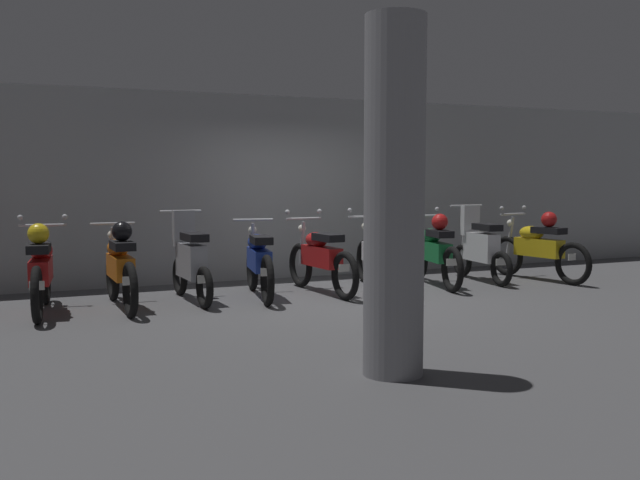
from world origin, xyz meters
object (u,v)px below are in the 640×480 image
at_px(motorbike_slot_1, 120,266).
at_px(motorbike_slot_2, 190,261).
at_px(motorbike_slot_3, 259,261).
at_px(motorbike_slot_0, 41,269).
at_px(motorbike_slot_6, 434,250).
at_px(motorbike_slot_4, 321,258).
at_px(motorbike_slot_5, 376,255).
at_px(motorbike_slot_7, 480,247).
at_px(motorbike_slot_8, 538,247).
at_px(support_pillar, 394,198).

xyz_separation_m(motorbike_slot_1, motorbike_slot_2, (0.91, 0.16, -0.00)).
relative_size(motorbike_slot_1, motorbike_slot_3, 1.01).
distance_m(motorbike_slot_0, motorbike_slot_6, 5.45).
bearing_deg(motorbike_slot_1, motorbike_slot_4, 1.95).
height_order(motorbike_slot_0, motorbike_slot_5, same).
bearing_deg(motorbike_slot_2, motorbike_slot_0, -176.02).
bearing_deg(motorbike_slot_2, motorbike_slot_6, -1.76).
xyz_separation_m(motorbike_slot_0, motorbike_slot_7, (6.36, 0.14, -0.00)).
bearing_deg(motorbike_slot_2, motorbike_slot_7, 0.18).
xyz_separation_m(motorbike_slot_3, motorbike_slot_4, (0.90, -0.00, 0.00)).
bearing_deg(motorbike_slot_4, motorbike_slot_6, -1.50).
relative_size(motorbike_slot_3, motorbike_slot_8, 1.00).
bearing_deg(motorbike_slot_3, motorbike_slot_1, -177.04).
bearing_deg(motorbike_slot_1, motorbike_slot_0, 178.07).
height_order(motorbike_slot_6, support_pillar, support_pillar).
height_order(motorbike_slot_4, motorbike_slot_8, same).
bearing_deg(motorbike_slot_0, motorbike_slot_2, 3.98).
distance_m(motorbike_slot_0, motorbike_slot_7, 6.36).
relative_size(motorbike_slot_1, support_pillar, 0.68).
bearing_deg(motorbike_slot_0, motorbike_slot_8, -1.09).
bearing_deg(motorbike_slot_8, motorbike_slot_1, 179.03).
bearing_deg(motorbike_slot_8, motorbike_slot_4, 176.84).
bearing_deg(motorbike_slot_5, motorbike_slot_4, -174.95).
bearing_deg(motorbike_slot_7, motorbike_slot_5, 179.93).
height_order(motorbike_slot_5, support_pillar, support_pillar).
xyz_separation_m(motorbike_slot_4, motorbike_slot_5, (0.92, 0.08, 0.00)).
relative_size(motorbike_slot_6, support_pillar, 0.67).
xyz_separation_m(motorbike_slot_1, motorbike_slot_5, (3.64, 0.17, -0.03)).
distance_m(motorbike_slot_2, motorbike_slot_8, 5.45).
bearing_deg(motorbike_slot_3, motorbike_slot_7, 1.22).
bearing_deg(motorbike_slot_7, motorbike_slot_1, -178.20).
bearing_deg(support_pillar, motorbike_slot_7, 46.91).
bearing_deg(motorbike_slot_8, motorbike_slot_0, 178.91).
height_order(motorbike_slot_1, motorbike_slot_5, motorbike_slot_5).
height_order(motorbike_slot_4, motorbike_slot_6, same).
bearing_deg(motorbike_slot_7, motorbike_slot_0, -178.73).
height_order(motorbike_slot_2, motorbike_slot_5, motorbike_slot_2).
distance_m(motorbike_slot_4, motorbike_slot_5, 0.92).
bearing_deg(motorbike_slot_1, motorbike_slot_5, 2.73).
xyz_separation_m(motorbike_slot_2, motorbike_slot_8, (5.45, -0.26, 0.00)).
relative_size(motorbike_slot_2, motorbike_slot_3, 0.87).
height_order(motorbike_slot_0, motorbike_slot_2, motorbike_slot_2).
height_order(motorbike_slot_1, motorbike_slot_3, motorbike_slot_1).
xyz_separation_m(motorbike_slot_1, motorbike_slot_7, (5.45, 0.17, -0.00)).
relative_size(motorbike_slot_3, motorbike_slot_6, 1.00).
height_order(motorbike_slot_0, motorbike_slot_3, motorbike_slot_0).
height_order(motorbike_slot_0, motorbike_slot_4, same).
height_order(motorbike_slot_4, support_pillar, support_pillar).
bearing_deg(motorbike_slot_4, motorbike_slot_5, 5.05).
height_order(motorbike_slot_7, motorbike_slot_8, motorbike_slot_7).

